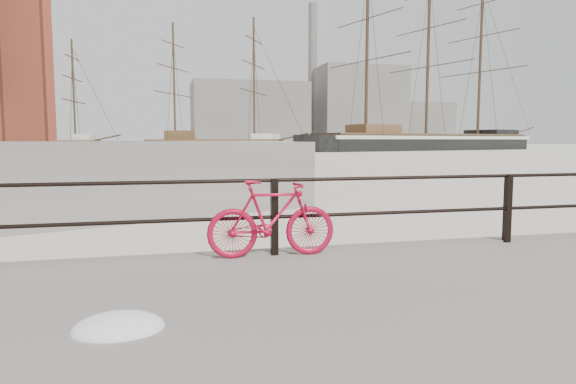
{
  "coord_description": "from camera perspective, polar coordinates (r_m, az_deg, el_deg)",
  "views": [
    {
      "loc": [
        -4.92,
        -6.6,
        1.84
      ],
      "look_at": [
        -2.91,
        1.5,
        1.0
      ],
      "focal_mm": 32.0,
      "sensor_mm": 36.0,
      "label": 1
    }
  ],
  "objects": [
    {
      "name": "ground",
      "position": [
        8.43,
        22.36,
        -7.29
      ],
      "size": [
        400.0,
        400.0,
        0.0
      ],
      "primitive_type": "plane",
      "color": "white",
      "rests_on": "ground"
    },
    {
      "name": "guardrail",
      "position": [
        8.17,
        23.21,
        -1.68
      ],
      "size": [
        28.0,
        0.1,
        1.0
      ],
      "primitive_type": null,
      "color": "black",
      "rests_on": "promenade"
    },
    {
      "name": "bicycle",
      "position": [
        6.57,
        -1.82,
        -2.96
      ],
      "size": [
        1.65,
        0.28,
        0.99
      ],
      "primitive_type": "imported",
      "rotation": [
        0.0,
        0.0,
        -0.02
      ],
      "color": "#B70C2D",
      "rests_on": "promenade"
    },
    {
      "name": "barque_black",
      "position": [
        99.04,
        15.03,
        4.51
      ],
      "size": [
        66.4,
        38.22,
        35.5
      ],
      "primitive_type": null,
      "rotation": [
        0.0,
        0.0,
        0.3
      ],
      "color": "black",
      "rests_on": "ground"
    },
    {
      "name": "schooner_mid",
      "position": [
        87.67,
        -8.2,
        4.51
      ],
      "size": [
        34.13,
        27.13,
        22.5
      ],
      "primitive_type": null,
      "rotation": [
        0.0,
        0.0,
        -0.51
      ],
      "color": "silver",
      "rests_on": "ground"
    },
    {
      "name": "schooner_left",
      "position": [
        83.93,
        -25.82,
        3.94
      ],
      "size": [
        23.88,
        13.71,
        17.3
      ],
      "primitive_type": null,
      "rotation": [
        0.0,
        0.0,
        -0.16
      ],
      "color": "beige",
      "rests_on": "ground"
    },
    {
      "name": "industrial_west",
      "position": [
        148.87,
        -4.37,
        8.51
      ],
      "size": [
        32.0,
        18.0,
        18.0
      ],
      "primitive_type": "cube",
      "color": "gray",
      "rests_on": "ground"
    },
    {
      "name": "industrial_mid",
      "position": [
        163.33,
        7.68,
        9.29
      ],
      "size": [
        26.0,
        20.0,
        24.0
      ],
      "primitive_type": "cube",
      "color": "gray",
      "rests_on": "ground"
    },
    {
      "name": "industrial_east",
      "position": [
        177.27,
        14.04,
        7.27
      ],
      "size": [
        20.0,
        16.0,
        14.0
      ],
      "primitive_type": "cube",
      "color": "gray",
      "rests_on": "ground"
    },
    {
      "name": "smokestack",
      "position": [
        164.71,
        2.75,
        12.8
      ],
      "size": [
        2.8,
        2.8,
        44.0
      ],
      "primitive_type": "cylinder",
      "color": "gray",
      "rests_on": "ground"
    }
  ]
}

